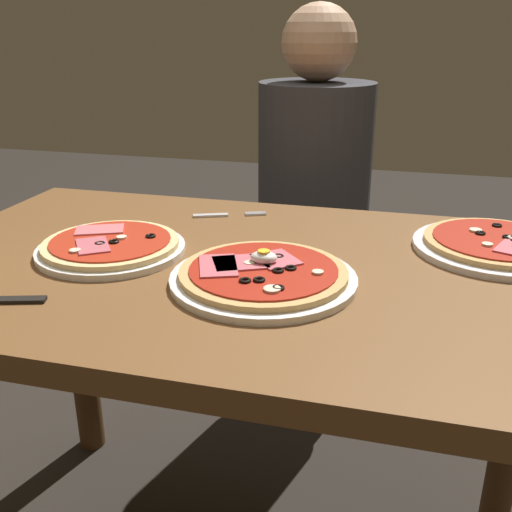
% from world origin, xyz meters
% --- Properties ---
extents(dining_table, '(1.21, 0.74, 0.74)m').
position_xyz_m(dining_table, '(0.00, 0.00, 0.62)').
color(dining_table, brown).
rests_on(dining_table, ground).
extents(pizza_foreground, '(0.30, 0.30, 0.05)m').
position_xyz_m(pizza_foreground, '(0.05, -0.07, 0.75)').
color(pizza_foreground, white).
rests_on(pizza_foreground, dining_table).
extents(pizza_across_left, '(0.27, 0.27, 0.03)m').
position_xyz_m(pizza_across_left, '(-0.25, -0.01, 0.75)').
color(pizza_across_left, white).
rests_on(pizza_across_left, dining_table).
extents(pizza_across_right, '(0.30, 0.30, 0.03)m').
position_xyz_m(pizza_across_right, '(0.43, 0.17, 0.75)').
color(pizza_across_right, white).
rests_on(pizza_across_right, dining_table).
extents(fork, '(0.15, 0.07, 0.00)m').
position_xyz_m(fork, '(-0.11, 0.25, 0.74)').
color(fork, silver).
rests_on(fork, dining_table).
extents(diner_person, '(0.32, 0.32, 1.18)m').
position_xyz_m(diner_person, '(0.01, 0.72, 0.56)').
color(diner_person, black).
rests_on(diner_person, ground).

